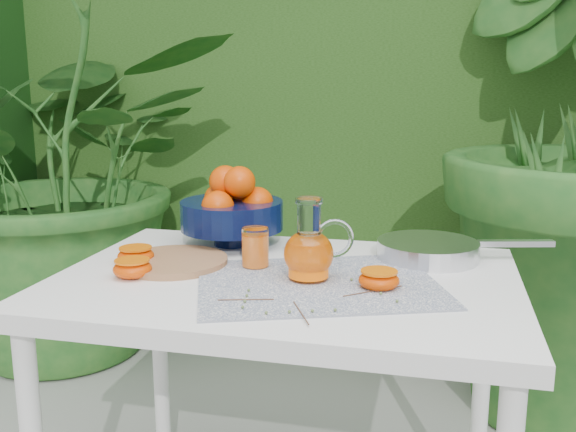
% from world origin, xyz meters
% --- Properties ---
extents(hedge_backdrop, '(8.00, 1.65, 2.50)m').
position_xyz_m(hedge_backdrop, '(0.06, 2.06, 1.19)').
color(hedge_backdrop, '#1F4513').
rests_on(hedge_backdrop, ground).
extents(potted_plant_left, '(1.88, 1.88, 1.66)m').
position_xyz_m(potted_plant_left, '(-1.13, 1.17, 0.83)').
color(potted_plant_left, '#1D561E').
rests_on(potted_plant_left, ground).
extents(potted_plant_right, '(2.59, 2.59, 2.11)m').
position_xyz_m(potted_plant_right, '(0.83, 1.15, 1.06)').
color(potted_plant_right, '#1D561E').
rests_on(potted_plant_right, ground).
extents(white_table, '(1.00, 0.70, 0.75)m').
position_xyz_m(white_table, '(0.07, 0.07, 0.67)').
color(white_table, white).
rests_on(white_table, ground).
extents(placemat, '(0.60, 0.54, 0.00)m').
position_xyz_m(placemat, '(0.15, 0.03, 0.75)').
color(placemat, '#0D1F49').
rests_on(placemat, white_table).
extents(cutting_board, '(0.26, 0.26, 0.02)m').
position_xyz_m(cutting_board, '(-0.21, 0.09, 0.76)').
color(cutting_board, olive).
rests_on(cutting_board, white_table).
extents(fruit_bowl, '(0.32, 0.32, 0.21)m').
position_xyz_m(fruit_bowl, '(-0.13, 0.31, 0.85)').
color(fruit_bowl, black).
rests_on(fruit_bowl, white_table).
extents(juice_pitcher, '(0.16, 0.14, 0.18)m').
position_xyz_m(juice_pitcher, '(0.12, 0.05, 0.81)').
color(juice_pitcher, white).
rests_on(juice_pitcher, white_table).
extents(juice_tumbler, '(0.08, 0.08, 0.09)m').
position_xyz_m(juice_tumbler, '(-0.01, 0.11, 0.80)').
color(juice_tumbler, white).
rests_on(juice_tumbler, white_table).
extents(saute_pan, '(0.44, 0.29, 0.05)m').
position_xyz_m(saute_pan, '(0.37, 0.28, 0.77)').
color(saute_pan, silver).
rests_on(saute_pan, white_table).
extents(orange_halves, '(0.67, 0.20, 0.04)m').
position_xyz_m(orange_halves, '(-0.09, 0.03, 0.77)').
color(orange_halves, '#E26102').
rests_on(orange_halves, white_table).
extents(thyme_sprigs, '(0.34, 0.27, 0.01)m').
position_xyz_m(thyme_sprigs, '(0.16, -0.09, 0.76)').
color(thyme_sprigs, brown).
rests_on(thyme_sprigs, white_table).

